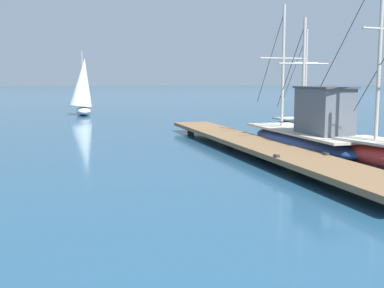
{
  "coord_description": "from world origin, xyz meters",
  "views": [
    {
      "loc": [
        0.4,
        -0.93,
        2.69
      ],
      "look_at": [
        2.69,
        8.59,
        1.4
      ],
      "focal_mm": 46.17,
      "sensor_mm": 36.0,
      "label": 1
    }
  ],
  "objects": [
    {
      "name": "floating_dock",
      "position": [
        6.72,
        15.61,
        0.36
      ],
      "size": [
        2.49,
        17.49,
        0.53
      ],
      "color": "brown",
      "rests_on": "ground"
    },
    {
      "name": "fishing_boat_0",
      "position": [
        8.6,
        15.13,
        0.71
      ],
      "size": [
        2.47,
        8.36,
        5.58
      ],
      "color": "navy",
      "rests_on": "ground"
    },
    {
      "name": "fishing_boat_2",
      "position": [
        11.33,
        20.59,
        0.54
      ],
      "size": [
        1.88,
        5.53,
        5.03
      ],
      "color": "navy",
      "rests_on": "ground"
    },
    {
      "name": "distant_sailboat",
      "position": [
        1.13,
        36.88,
        2.06
      ],
      "size": [
        2.01,
        3.26,
        4.73
      ],
      "color": "silver",
      "rests_on": "ground"
    }
  ]
}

